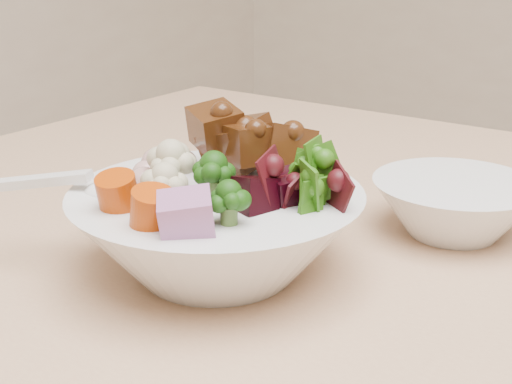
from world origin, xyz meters
TOP-DOWN VIEW (x-y plane):
  - food_bowl at (-0.54, 0.10)m, footprint 0.23×0.23m
  - soup_spoon at (-0.63, 0.05)m, footprint 0.12×0.07m
  - side_bowl at (-0.42, 0.28)m, footprint 0.14×0.14m

SIDE VIEW (x-z plane):
  - side_bowl at x=-0.42m, z-range 0.81..0.86m
  - food_bowl at x=-0.54m, z-range 0.79..0.91m
  - soup_spoon at x=-0.63m, z-range 0.87..0.89m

